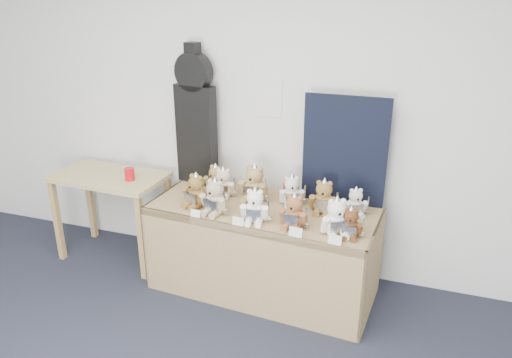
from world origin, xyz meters
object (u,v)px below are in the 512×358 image
(teddy_front_end, at_px, (350,224))
(teddy_front_far_right, at_px, (337,218))
(display_table, at_px, (260,230))
(teddy_front_far_left, at_px, (196,192))
(teddy_back_centre_left, at_px, (254,184))
(teddy_back_end, at_px, (356,203))
(guitar_case, at_px, (196,117))
(teddy_front_centre, at_px, (255,207))
(red_cup, at_px, (130,174))
(teddy_back_centre_right, at_px, (292,192))
(teddy_front_left, at_px, (215,198))
(side_table, at_px, (111,188))
(teddy_front_right, at_px, (294,213))
(teddy_back_left, at_px, (223,184))
(teddy_back_right, at_px, (324,198))
(teddy_back_far_left, at_px, (215,180))

(teddy_front_end, bearing_deg, teddy_front_far_right, 172.62)
(display_table, xyz_separation_m, teddy_front_far_left, (-0.50, -0.06, 0.28))
(teddy_back_centre_left, relative_size, teddy_back_end, 1.38)
(guitar_case, xyz_separation_m, teddy_front_far_left, (0.20, -0.46, -0.46))
(teddy_front_centre, bearing_deg, red_cup, 158.03)
(display_table, bearing_deg, teddy_back_centre_right, 50.51)
(teddy_front_far_left, distance_m, teddy_front_left, 0.20)
(guitar_case, height_order, teddy_back_end, guitar_case)
(side_table, relative_size, teddy_back_centre_left, 2.98)
(red_cup, relative_size, teddy_back_centre_left, 0.33)
(display_table, height_order, teddy_back_end, teddy_back_end)
(side_table, relative_size, teddy_front_right, 3.45)
(red_cup, bearing_deg, teddy_front_left, -14.45)
(teddy_back_left, bearing_deg, teddy_front_left, -88.06)
(teddy_front_centre, distance_m, teddy_back_end, 0.76)
(teddy_back_centre_right, bearing_deg, red_cup, 164.85)
(teddy_back_left, relative_size, teddy_back_centre_right, 1.00)
(teddy_front_far_left, xyz_separation_m, teddy_back_right, (0.95, 0.21, -0.00))
(side_table, xyz_separation_m, teddy_front_far_left, (0.93, -0.21, 0.18))
(guitar_case, distance_m, teddy_front_end, 1.59)
(guitar_case, xyz_separation_m, teddy_front_right, (1.00, -0.56, -0.46))
(teddy_back_centre_left, height_order, teddy_back_far_left, teddy_back_centre_left)
(teddy_back_right, relative_size, teddy_back_end, 1.22)
(teddy_back_end, bearing_deg, teddy_front_far_right, -127.64)
(guitar_case, xyz_separation_m, teddy_back_left, (0.32, -0.22, -0.47))
(red_cup, distance_m, teddy_back_far_left, 0.73)
(teddy_front_left, xyz_separation_m, teddy_front_right, (0.62, -0.04, -0.01))
(teddy_back_centre_left, relative_size, teddy_back_right, 1.13)
(teddy_front_left, relative_size, teddy_front_right, 1.08)
(side_table, xyz_separation_m, teddy_back_far_left, (0.96, 0.10, 0.17))
(red_cup, height_order, teddy_back_left, teddy_back_left)
(teddy_front_right, height_order, teddy_front_end, teddy_front_right)
(guitar_case, distance_m, teddy_front_far_left, 0.68)
(side_table, relative_size, teddy_back_right, 3.37)
(teddy_front_far_right, bearing_deg, guitar_case, 130.58)
(guitar_case, distance_m, teddy_back_centre_right, 1.02)
(teddy_back_right, bearing_deg, guitar_case, 163.97)
(teddy_back_left, bearing_deg, teddy_front_end, -27.50)
(teddy_front_far_right, distance_m, teddy_back_far_left, 1.16)
(guitar_case, relative_size, teddy_front_centre, 4.12)
(teddy_front_far_left, height_order, teddy_back_centre_left, teddy_back_centre_left)
(teddy_back_left, relative_size, teddy_back_centre_left, 0.83)
(red_cup, bearing_deg, side_table, 168.74)
(teddy_front_left, relative_size, teddy_back_end, 1.28)
(teddy_front_far_left, relative_size, teddy_front_end, 1.23)
(teddy_front_centre, relative_size, teddy_back_left, 1.06)
(teddy_back_centre_right, distance_m, teddy_back_right, 0.27)
(teddy_front_end, height_order, teddy_back_centre_right, teddy_back_centre_right)
(teddy_front_far_left, bearing_deg, teddy_front_right, 11.04)
(teddy_front_far_right, height_order, teddy_back_far_left, teddy_front_far_right)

